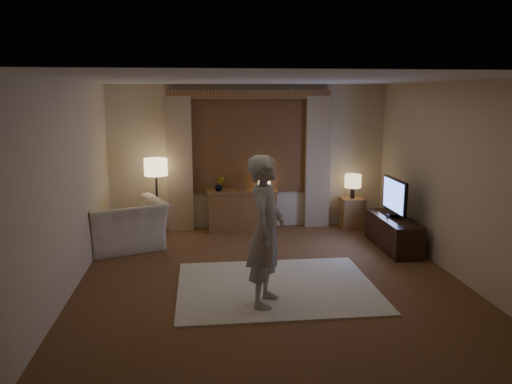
{
  "coord_description": "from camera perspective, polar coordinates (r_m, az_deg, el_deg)",
  "views": [
    {
      "loc": [
        -0.9,
        -6.2,
        2.43
      ],
      "look_at": [
        -0.12,
        0.6,
        1.08
      ],
      "focal_mm": 35.0,
      "sensor_mm": 36.0,
      "label": 1
    }
  ],
  "objects": [
    {
      "name": "room",
      "position": [
        6.85,
        1.09,
        1.94
      ],
      "size": [
        5.04,
        5.54,
        2.64
      ],
      "color": "brown",
      "rests_on": "ground"
    },
    {
      "name": "rug",
      "position": [
        6.49,
        2.34,
        -10.75
      ],
      "size": [
        2.5,
        2.0,
        0.02
      ],
      "primitive_type": "cube",
      "color": "beige",
      "rests_on": "floor"
    },
    {
      "name": "sideboard",
      "position": [
        8.98,
        -1.6,
        -2.26
      ],
      "size": [
        1.2,
        0.4,
        0.7
      ],
      "primitive_type": "cube",
      "color": "brown",
      "rests_on": "floor"
    },
    {
      "name": "picture_frame",
      "position": [
        8.89,
        -1.61,
        0.57
      ],
      "size": [
        0.16,
        0.02,
        0.2
      ],
      "primitive_type": "cube",
      "color": "brown",
      "rests_on": "sideboard"
    },
    {
      "name": "plant",
      "position": [
        8.85,
        -4.19,
        0.83
      ],
      "size": [
        0.17,
        0.13,
        0.3
      ],
      "primitive_type": "imported",
      "color": "#999999",
      "rests_on": "sideboard"
    },
    {
      "name": "table_lamp_sideboard",
      "position": [
        8.91,
        0.95,
        1.24
      ],
      "size": [
        0.22,
        0.22,
        0.3
      ],
      "color": "black",
      "rests_on": "sideboard"
    },
    {
      "name": "floor_lamp",
      "position": [
        8.66,
        -11.37,
        2.33
      ],
      "size": [
        0.39,
        0.39,
        1.35
      ],
      "color": "black",
      "rests_on": "floor"
    },
    {
      "name": "armchair",
      "position": [
        8.18,
        -14.88,
        -3.69
      ],
      "size": [
        1.5,
        1.42,
        0.78
      ],
      "primitive_type": "imported",
      "rotation": [
        0.0,
        0.0,
        -2.75
      ],
      "color": "beige",
      "rests_on": "floor"
    },
    {
      "name": "side_table",
      "position": [
        9.33,
        10.88,
        -2.38
      ],
      "size": [
        0.4,
        0.4,
        0.56
      ],
      "primitive_type": "cube",
      "color": "brown",
      "rests_on": "floor"
    },
    {
      "name": "table_lamp_side",
      "position": [
        9.22,
        11.02,
        1.18
      ],
      "size": [
        0.3,
        0.3,
        0.44
      ],
      "color": "black",
      "rests_on": "side_table"
    },
    {
      "name": "tv_stand",
      "position": [
        8.28,
        15.37,
        -4.53
      ],
      "size": [
        0.45,
        1.4,
        0.5
      ],
      "primitive_type": "cube",
      "color": "black",
      "rests_on": "floor"
    },
    {
      "name": "tv",
      "position": [
        8.15,
        15.57,
        -0.49
      ],
      "size": [
        0.21,
        0.87,
        0.63
      ],
      "color": "black",
      "rests_on": "tv_stand"
    },
    {
      "name": "person",
      "position": [
        5.71,
        1.13,
        -4.46
      ],
      "size": [
        0.62,
        0.74,
        1.75
      ],
      "primitive_type": "imported",
      "rotation": [
        0.0,
        0.0,
        1.21
      ],
      "color": "#AFA9A1",
      "rests_on": "rug"
    }
  ]
}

